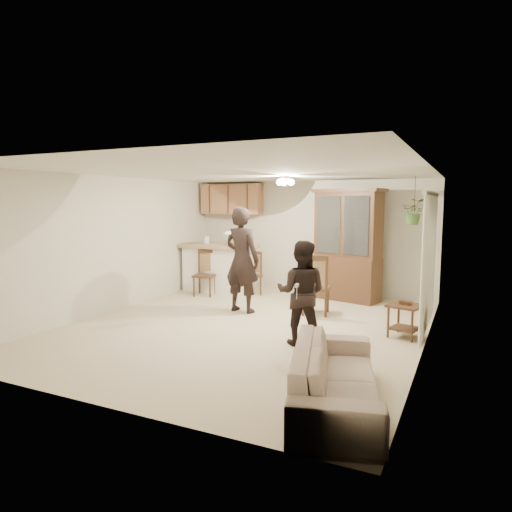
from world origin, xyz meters
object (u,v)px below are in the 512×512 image
at_px(chair_bar, 205,283).
at_px(adult, 242,264).
at_px(child, 301,298).
at_px(china_hutch, 348,246).
at_px(sofa, 335,369).
at_px(side_table, 405,320).
at_px(chair_hutch_right, 316,297).
at_px(chair_hutch_left, 249,283).

bearing_deg(chair_bar, adult, -47.58).
height_order(child, china_hutch, china_hutch).
xyz_separation_m(adult, china_hutch, (1.50, 1.87, 0.23)).
relative_size(sofa, chair_bar, 1.89).
distance_m(adult, china_hutch, 2.41).
height_order(side_table, chair_hutch_right, chair_hutch_right).
bearing_deg(chair_bar, chair_hutch_left, 13.77).
distance_m(adult, chair_bar, 1.83).
bearing_deg(sofa, chair_bar, 29.05).
distance_m(child, chair_hutch_left, 3.59).
relative_size(china_hutch, chair_bar, 2.32).
bearing_deg(chair_hutch_right, chair_hutch_left, -39.61).
height_order(side_table, chair_hutch_left, chair_hutch_left).
relative_size(chair_hutch_left, chair_hutch_right, 0.87).
relative_size(child, side_table, 2.40).
bearing_deg(china_hutch, chair_hutch_right, -83.15).
bearing_deg(chair_bar, sofa, -58.11).
distance_m(child, china_hutch, 3.29).
xyz_separation_m(adult, chair_hutch_left, (-0.54, 1.42, -0.63)).
bearing_deg(chair_hutch_right, sofa, 100.05).
bearing_deg(side_table, child, -143.09).
bearing_deg(chair_hutch_right, chair_bar, -22.73).
distance_m(adult, chair_hutch_left, 1.65).
bearing_deg(sofa, chair_hutch_right, 5.15).
bearing_deg(chair_hutch_left, chair_hutch_right, -1.80).
relative_size(child, chair_bar, 1.36).
relative_size(china_hutch, chair_hutch_left, 2.39).
bearing_deg(sofa, adult, 24.61).
height_order(side_table, chair_bar, chair_bar).
height_order(china_hutch, side_table, china_hutch).
xyz_separation_m(china_hutch, chair_hutch_right, (-0.20, -1.46, -0.82)).
height_order(child, side_table, child).
distance_m(side_table, chair_hutch_right, 1.85).
bearing_deg(child, adult, -49.37).
height_order(adult, child, adult).
distance_m(adult, side_table, 3.05).
bearing_deg(sofa, china_hutch, -2.81).
distance_m(sofa, chair_bar, 5.76).
bearing_deg(adult, chair_hutch_left, -62.05).
height_order(china_hutch, chair_hutch_right, china_hutch).
bearing_deg(adult, chair_hutch_right, -155.50).
relative_size(sofa, chair_hutch_left, 1.95).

